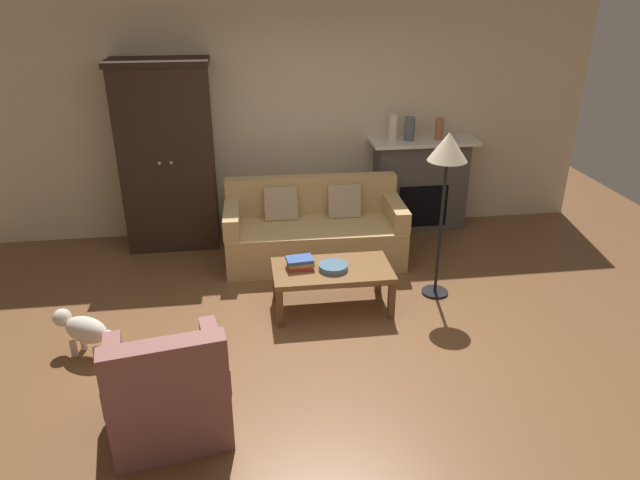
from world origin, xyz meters
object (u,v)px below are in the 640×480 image
Objects in this scene: armoire at (168,156)px; mantel_vase_terracotta at (439,129)px; couch at (314,232)px; book_stack at (300,263)px; floor_lamp at (447,157)px; dog at (83,329)px; fruit_bowl at (333,267)px; coffee_table at (332,273)px; armchair_near_left at (169,392)px; mantel_vase_cream at (393,127)px; mantel_vase_slate at (410,129)px; fireplace at (420,184)px.

armoire is 8.49× the size of mantel_vase_terracotta.
couch is at bearing -21.90° from armoire.
book_stack is 1.64m from floor_lamp.
fruit_bowl is at bearing 11.55° from dog.
armoire reaches higher than fruit_bowl.
couch is 2.62m from dog.
coffee_table is 1.99m from armchair_near_left.
coffee_table is at bearing -119.17° from mantel_vase_cream.
armoire is 2.58m from mantel_vase_cream.
mantel_vase_terracotta is at bearing 23.49° from couch.
mantel_vase_slate is (0.20, 0.00, -0.02)m from mantel_vase_cream.
armchair_near_left is (-2.72, -3.25, -0.25)m from fireplace.
couch is 1.68m from mantel_vase_slate.
book_stack is (-1.66, -1.74, -0.10)m from fireplace.
couch is at bearing -156.51° from mantel_vase_terracotta.
coffee_table is at bearing -131.18° from mantel_vase_terracotta.
dog is (-2.13, -0.47, -0.12)m from coffee_table.
floor_lamp is (1.35, 0.08, 0.93)m from book_stack.
coffee_table is at bearing 12.44° from dog.
mantel_vase_cream is 4.11m from armchair_near_left.
coffee_table is 4.45× the size of mantel_vase_terracotta.
mantel_vase_terracotta is (1.84, 1.73, 0.77)m from book_stack.
floor_lamp is at bearing -41.40° from couch.
floor_lamp is (-0.31, -1.66, 0.83)m from fireplace.
fruit_bowl is 2.50m from mantel_vase_terracotta.
coffee_table is (1.58, -1.71, -0.69)m from armoire.
floor_lamp reaches higher than fireplace.
fireplace reaches higher than coffee_table.
armoire is 1.08× the size of couch.
couch is (-1.40, -0.70, -0.25)m from fireplace.
mantel_vase_slate is at bearing 49.40° from book_stack.
mantel_vase_cream reaches higher than dog.
armchair_near_left is 1.73× the size of dog.
armchair_near_left is (-1.06, -1.51, -0.16)m from book_stack.
mantel_vase_cream is at bearing 34.00° from couch.
dog is at bearing -168.45° from fruit_bowl.
coffee_table is 4.04× the size of mantel_vase_slate.
couch is 1.19× the size of floor_lamp.
mantel_vase_terracotta is (1.58, 0.68, 0.93)m from couch.
floor_lamp is (1.09, -0.96, 1.08)m from couch.
dog is (-2.11, -1.56, -0.07)m from couch.
coffee_table is at bearing 100.74° from fruit_bowl.
coffee_table is 2.15× the size of dog.
mantel_vase_terracotta is 1.72m from floor_lamp.
armoire is 3.10m from floor_lamp.
couch is at bearing -150.60° from mantel_vase_slate.
couch is 6.15× the size of mantel_vase_cream.
mantel_vase_cream reaches higher than fruit_bowl.
armchair_near_left is at bearing -131.86° from mantel_vase_terracotta.
mantel_vase_cream reaches higher than fireplace.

